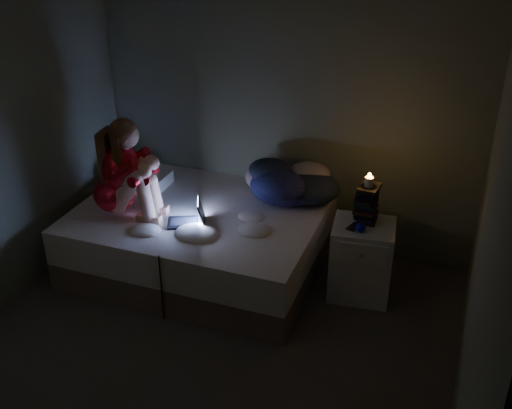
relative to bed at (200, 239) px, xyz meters
The scene contains 13 objects.
floor 1.26m from the bed, 64.37° to the right, with size 3.60×3.80×0.02m, color #4D443E.
wall_back 1.40m from the bed, 56.91° to the left, with size 3.60×0.02×2.60m, color #61645D.
wall_right 2.77m from the bed, 25.20° to the right, with size 0.02×3.80×2.60m, color #61645D.
bed is the anchor object (origin of this frame).
pillow 0.83m from the bed, 155.96° to the left, with size 0.42×0.30×0.12m, color white.
woman 1.02m from the bed, 157.26° to the right, with size 0.55×0.36×0.88m, color maroon, non-canonical shape.
laptop 0.47m from the bed, 90.89° to the right, with size 0.31×0.22×0.22m, color black, non-canonical shape.
clothes_pile 0.93m from the bed, 35.70° to the left, with size 0.67×0.53×0.40m, color #0D104A, non-canonical shape.
nightstand 1.46m from the bed, ahead, with size 0.50×0.45×0.67m, color silver.
book_stack 1.55m from the bed, ahead, with size 0.19×0.25×0.30m, color black, non-canonical shape.
candle 1.62m from the bed, ahead, with size 0.07×0.07×0.08m, color beige.
phone 1.42m from the bed, ahead, with size 0.07×0.14×0.01m, color black.
blue_orb 1.49m from the bed, ahead, with size 0.08×0.08×0.08m, color #0A0B93.
Camera 1 is at (1.60, -3.20, 3.17)m, focal length 43.13 mm.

